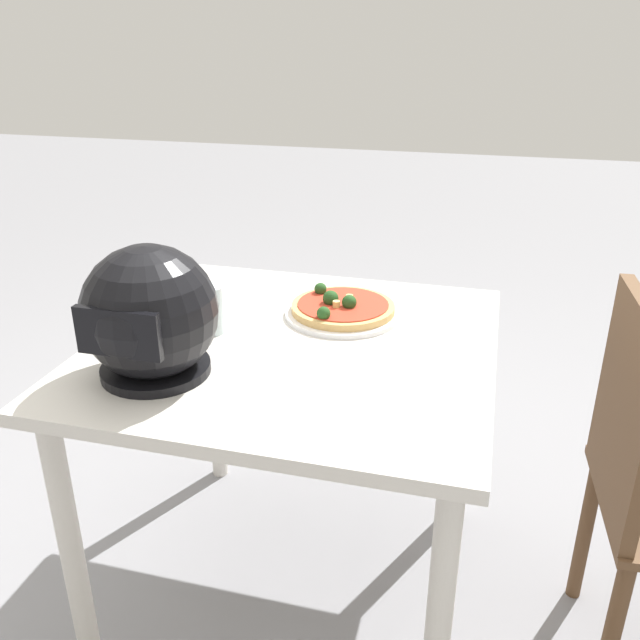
{
  "coord_description": "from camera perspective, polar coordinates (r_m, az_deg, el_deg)",
  "views": [
    {
      "loc": [
        -0.41,
        1.34,
        1.39
      ],
      "look_at": [
        -0.04,
        -0.09,
        0.74
      ],
      "focal_mm": 37.47,
      "sensor_mm": 36.0,
      "label": 1
    }
  ],
  "objects": [
    {
      "name": "dining_table",
      "position": [
        1.59,
        -2.09,
        -4.88
      ],
      "size": [
        0.91,
        0.9,
        0.72
      ],
      "color": "beige",
      "rests_on": "ground"
    },
    {
      "name": "ground_plane",
      "position": [
        1.97,
        -1.8,
        -21.19
      ],
      "size": [
        14.0,
        14.0,
        0.0
      ],
      "primitive_type": "plane",
      "color": "gray"
    },
    {
      "name": "pizza_plate",
      "position": [
        1.68,
        1.97,
        0.58
      ],
      "size": [
        0.29,
        0.29,
        0.01
      ],
      "primitive_type": "cylinder",
      "color": "white",
      "rests_on": "dining_table"
    },
    {
      "name": "motorcycle_helmet",
      "position": [
        1.39,
        -14.33,
        0.43
      ],
      "size": [
        0.28,
        0.28,
        0.28
      ],
      "color": "black",
      "rests_on": "dining_table"
    },
    {
      "name": "pizza",
      "position": [
        1.67,
        1.87,
        1.17
      ],
      "size": [
        0.26,
        0.26,
        0.05
      ],
      "color": "tan",
      "rests_on": "pizza_plate"
    },
    {
      "name": "drinking_glass",
      "position": [
        1.59,
        -9.39,
        0.91
      ],
      "size": [
        0.07,
        0.07,
        0.12
      ],
      "primitive_type": "cylinder",
      "color": "silver",
      "rests_on": "dining_table"
    }
  ]
}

